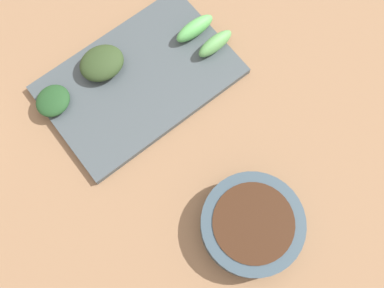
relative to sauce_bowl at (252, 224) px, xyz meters
name	(u,v)px	position (x,y,z in m)	size (l,w,h in m)	color
tabletop	(198,129)	(0.16, -0.03, -0.03)	(2.10, 2.10, 0.02)	#906C4C
sauce_bowl	(252,224)	(0.00, 0.00, 0.00)	(0.14, 0.14, 0.04)	#364B57
serving_plate	(139,80)	(0.27, -0.01, -0.01)	(0.19, 0.29, 0.01)	#444E53
broccoli_leafy_0	(102,63)	(0.32, 0.02, 0.01)	(0.06, 0.07, 0.03)	#304523
broccoli_stalk_1	(195,28)	(0.28, -0.12, 0.00)	(0.02, 0.07, 0.03)	#5CB85B
broccoli_leafy_2	(53,101)	(0.32, 0.11, 0.00)	(0.05, 0.05, 0.02)	#214A23
broccoli_stalk_3	(215,44)	(0.24, -0.13, 0.00)	(0.02, 0.06, 0.03)	#5FA557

